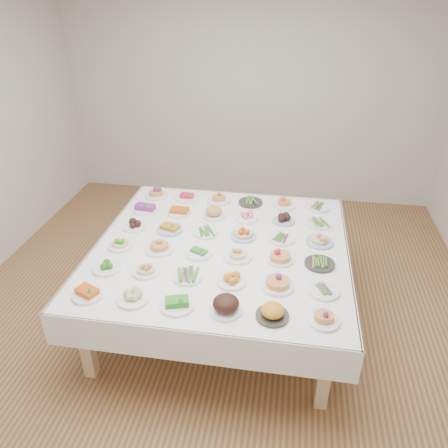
% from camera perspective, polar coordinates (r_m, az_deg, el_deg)
% --- Properties ---
extents(room_envelope, '(5.02, 5.02, 2.81)m').
position_cam_1_polar(room_envelope, '(3.49, -0.88, 13.81)').
color(room_envelope, olive).
rests_on(room_envelope, ground).
extents(display_table, '(2.18, 2.18, 0.75)m').
position_cam_1_polar(display_table, '(3.83, -0.37, -3.66)').
color(display_table, white).
rests_on(display_table, ground).
extents(dish_0, '(0.23, 0.23, 0.11)m').
position_cam_1_polar(dish_0, '(3.35, -17.46, -8.31)').
color(dish_0, white).
rests_on(dish_0, display_table).
extents(dish_1, '(0.23, 0.23, 0.10)m').
position_cam_1_polar(dish_1, '(3.23, -11.83, -9.17)').
color(dish_1, white).
rests_on(dish_1, display_table).
extents(dish_2, '(0.24, 0.24, 0.10)m').
position_cam_1_polar(dish_2, '(3.13, -6.16, -10.12)').
color(dish_2, white).
rests_on(dish_2, display_table).
extents(dish_3, '(0.23, 0.23, 0.14)m').
position_cam_1_polar(dish_3, '(3.05, 0.25, -10.43)').
color(dish_3, white).
rests_on(dish_3, display_table).
extents(dish_4, '(0.23, 0.23, 0.12)m').
position_cam_1_polar(dish_4, '(3.03, 6.35, -11.27)').
color(dish_4, '#2F2C29').
rests_on(dish_4, display_table).
extents(dish_5, '(0.22, 0.22, 0.11)m').
position_cam_1_polar(dish_5, '(3.06, 12.95, -11.68)').
color(dish_5, white).
rests_on(dish_5, display_table).
extents(dish_6, '(0.22, 0.22, 0.09)m').
position_cam_1_polar(dish_6, '(3.59, -15.08, -5.32)').
color(dish_6, white).
rests_on(dish_6, display_table).
extents(dish_7, '(0.21, 0.21, 0.10)m').
position_cam_1_polar(dish_7, '(3.48, -10.16, -5.74)').
color(dish_7, white).
rests_on(dish_7, display_table).
extents(dish_8, '(0.23, 0.23, 0.06)m').
position_cam_1_polar(dish_8, '(3.39, -4.77, -6.70)').
color(dish_8, white).
rests_on(dish_8, display_table).
extents(dish_9, '(0.22, 0.22, 0.09)m').
position_cam_1_polar(dish_9, '(3.33, 0.95, -7.17)').
color(dish_9, white).
rests_on(dish_9, display_table).
extents(dish_10, '(0.24, 0.24, 0.14)m').
position_cam_1_polar(dish_10, '(3.29, 7.04, -7.30)').
color(dish_10, white).
rests_on(dish_10, display_table).
extents(dish_11, '(0.23, 0.23, 0.05)m').
position_cam_1_polar(dish_11, '(3.33, 12.87, -8.41)').
color(dish_11, white).
rests_on(dish_11, display_table).
extents(dish_12, '(0.21, 0.21, 0.10)m').
position_cam_1_polar(dish_12, '(3.85, -13.42, -2.36)').
color(dish_12, white).
rests_on(dish_12, display_table).
extents(dish_13, '(0.24, 0.24, 0.13)m').
position_cam_1_polar(dish_13, '(3.73, -8.45, -2.71)').
color(dish_13, white).
rests_on(dish_13, display_table).
extents(dish_14, '(0.23, 0.23, 0.09)m').
position_cam_1_polar(dish_14, '(3.66, -3.30, -3.55)').
color(dish_14, white).
rests_on(dish_14, display_table).
extents(dish_15, '(0.23, 0.23, 0.11)m').
position_cam_1_polar(dish_15, '(3.60, 1.81, -3.83)').
color(dish_15, white).
rests_on(dish_15, display_table).
extents(dish_16, '(0.21, 0.21, 0.13)m').
position_cam_1_polar(dish_16, '(3.59, 7.37, -4.05)').
color(dish_16, white).
rests_on(dish_16, display_table).
extents(dish_17, '(0.24, 0.24, 0.05)m').
position_cam_1_polar(dish_17, '(3.61, 12.39, -4.98)').
color(dish_17, '#2F2C29').
rests_on(dish_17, display_table).
extents(dish_18, '(0.21, 0.21, 0.10)m').
position_cam_1_polar(dish_18, '(4.11, -11.59, 0.01)').
color(dish_18, white).
rests_on(dish_18, display_table).
extents(dish_19, '(0.24, 0.24, 0.10)m').
position_cam_1_polar(dish_19, '(4.02, -7.11, -0.38)').
color(dish_19, '#4C66B2').
rests_on(dish_19, display_table).
extents(dish_20, '(0.22, 0.21, 0.05)m').
position_cam_1_polar(dish_20, '(3.94, -2.39, -1.06)').
color(dish_20, white).
rests_on(dish_20, display_table).
extents(dish_21, '(0.25, 0.25, 0.13)m').
position_cam_1_polar(dish_21, '(3.88, 2.55, -0.94)').
color(dish_21, '#4C66B2').
rests_on(dish_21, display_table).
extents(dish_22, '(0.23, 0.23, 0.05)m').
position_cam_1_polar(dish_22, '(3.88, 7.46, -1.87)').
color(dish_22, white).
rests_on(dish_22, display_table).
extents(dish_23, '(0.23, 0.23, 0.12)m').
position_cam_1_polar(dish_23, '(3.88, 12.43, -1.77)').
color(dish_23, '#4C66B2').
rests_on(dish_23, display_table).
extents(dish_24, '(0.23, 0.23, 0.11)m').
position_cam_1_polar(dish_24, '(4.39, -10.26, 2.20)').
color(dish_24, white).
rests_on(dish_24, display_table).
extents(dish_25, '(0.22, 0.22, 0.11)m').
position_cam_1_polar(dish_25, '(4.30, -5.84, 1.90)').
color(dish_25, white).
rests_on(dish_25, display_table).
extents(dish_26, '(0.22, 0.22, 0.12)m').
position_cam_1_polar(dish_26, '(4.21, -1.35, 1.60)').
color(dish_26, white).
rests_on(dish_26, display_table).
extents(dish_27, '(0.22, 0.22, 0.09)m').
position_cam_1_polar(dish_27, '(4.19, 3.02, 1.07)').
color(dish_27, white).
rests_on(dish_27, display_table).
extents(dish_28, '(0.21, 0.21, 0.10)m').
position_cam_1_polar(dish_28, '(4.17, 7.82, 0.76)').
color(dish_28, '#4C66B2').
rests_on(dish_28, display_table).
extents(dish_29, '(0.22, 0.22, 0.05)m').
position_cam_1_polar(dish_29, '(4.18, 12.21, 0.14)').
color(dish_29, white).
rests_on(dish_29, display_table).
extents(dish_30, '(0.24, 0.23, 0.14)m').
position_cam_1_polar(dish_30, '(4.66, -8.88, 4.25)').
color(dish_30, white).
rests_on(dish_30, display_table).
extents(dish_31, '(0.24, 0.24, 0.10)m').
position_cam_1_polar(dish_31, '(4.58, -4.86, 3.71)').
color(dish_31, white).
rests_on(dish_31, display_table).
extents(dish_32, '(0.24, 0.24, 0.12)m').
position_cam_1_polar(dish_32, '(4.51, -0.68, 3.55)').
color(dish_32, white).
rests_on(dish_32, display_table).
extents(dish_33, '(0.25, 0.24, 0.06)m').
position_cam_1_polar(dish_33, '(4.49, 3.49, 3.00)').
color(dish_33, '#2F2C29').
rests_on(dish_33, display_table).
extents(dish_34, '(0.24, 0.24, 0.12)m').
position_cam_1_polar(dish_34, '(4.45, 7.86, 2.90)').
color(dish_34, white).
rests_on(dish_34, display_table).
extents(dish_35, '(0.25, 0.24, 0.06)m').
position_cam_1_polar(dish_35, '(4.49, 12.09, 2.30)').
color(dish_35, white).
rests_on(dish_35, display_table).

